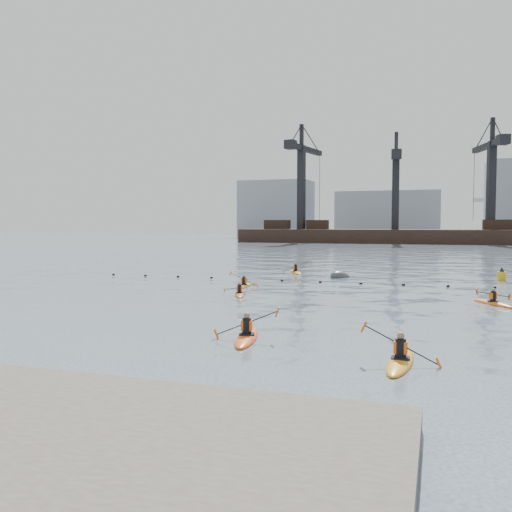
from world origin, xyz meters
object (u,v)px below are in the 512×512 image
(kayaker_4, at_px, (493,303))
(mooring_buoy, at_px, (340,277))
(kayaker_5, at_px, (295,272))
(kayaker_0, at_px, (247,337))
(kayaker_2, at_px, (239,294))
(kayaker_1, at_px, (400,361))
(nav_buoy, at_px, (502,276))
(kayaker_3, at_px, (244,286))

(kayaker_4, bearing_deg, mooring_buoy, -81.97)
(kayaker_4, bearing_deg, kayaker_5, -77.06)
(kayaker_0, xyz_separation_m, kayaker_2, (-4.68, 11.86, -0.02))
(kayaker_1, height_order, nav_buoy, kayaker_1)
(kayaker_4, bearing_deg, kayaker_2, -28.97)
(kayaker_4, relative_size, kayaker_5, 0.91)
(kayaker_0, xyz_separation_m, kayaker_5, (-5.12, 27.43, -0.01))
(kayaker_5, relative_size, mooring_buoy, 1.65)
(kayaker_0, relative_size, kayaker_1, 1.03)
(kayaker_4, bearing_deg, kayaker_1, 42.37)
(kayaker_1, height_order, kayaker_5, kayaker_1)
(kayaker_1, xyz_separation_m, mooring_buoy, (-6.46, 26.86, -0.11))
(mooring_buoy, relative_size, nav_buoy, 1.74)
(kayaker_2, height_order, mooring_buoy, kayaker_2)
(kayaker_5, height_order, nav_buoy, kayaker_5)
(kayaker_3, relative_size, nav_buoy, 2.63)
(kayaker_1, height_order, mooring_buoy, kayaker_1)
(kayaker_3, xyz_separation_m, mooring_buoy, (5.21, 8.93, -0.09))
(kayaker_1, bearing_deg, kayaker_0, 165.45)
(kayaker_1, bearing_deg, kayaker_4, 78.26)
(kayaker_1, relative_size, kayaker_4, 1.19)
(kayaker_2, height_order, kayaker_3, kayaker_3)
(kayaker_5, distance_m, nav_buoy, 16.73)
(kayaker_3, distance_m, kayaker_4, 15.99)
(kayaker_1, xyz_separation_m, kayaker_2, (-10.46, 13.74, -0.02))
(kayaker_2, distance_m, kayaker_3, 4.36)
(kayaker_4, xyz_separation_m, nav_buoy, (1.82, 13.67, 0.26))
(kayaker_0, bearing_deg, mooring_buoy, 79.93)
(kayaker_1, distance_m, kayaker_4, 15.14)
(kayaker_3, xyz_separation_m, nav_buoy, (17.47, 10.35, 0.26))
(kayaker_3, bearing_deg, kayaker_4, -14.37)
(mooring_buoy, bearing_deg, kayaker_4, -49.56)
(kayaker_4, bearing_deg, kayaker_0, 20.13)
(kayaker_4, distance_m, kayaker_5, 20.91)
(kayaker_0, xyz_separation_m, nav_buoy, (11.58, 26.40, 0.24))
(kayaker_0, bearing_deg, kayaker_1, -29.66)
(kayaker_0, relative_size, kayaker_3, 1.21)
(kayaker_5, relative_size, nav_buoy, 2.87)
(kayaker_5, bearing_deg, nav_buoy, -30.99)
(kayaker_3, height_order, kayaker_5, kayaker_5)
(kayaker_2, bearing_deg, kayaker_3, 85.32)
(kayaker_1, bearing_deg, mooring_buoy, 107.00)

